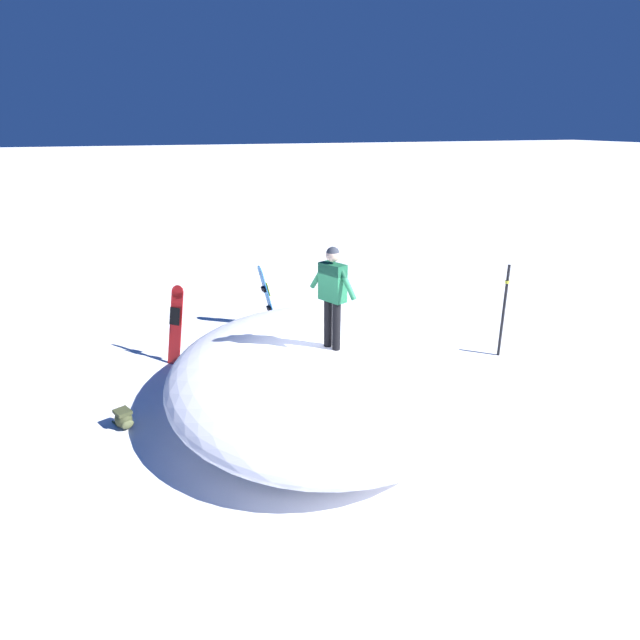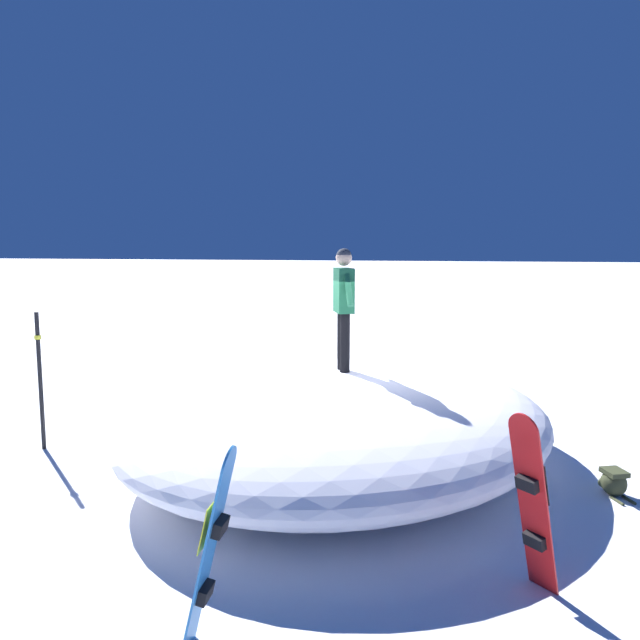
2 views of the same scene
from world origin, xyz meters
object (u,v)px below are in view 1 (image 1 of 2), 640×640
(trail_marker_pole, at_px, (504,309))
(snowboarder_standing, at_px, (332,288))
(snowboard_primary_upright, at_px, (176,323))
(snowboard_secondary_upright, at_px, (267,295))
(backpack_near, at_px, (124,419))

(trail_marker_pole, bearing_deg, snowboarder_standing, -76.86)
(snowboarder_standing, bearing_deg, snowboard_primary_upright, -143.00)
(snowboard_primary_upright, xyz_separation_m, trail_marker_pole, (2.08, 6.63, 0.22))
(trail_marker_pole, bearing_deg, snowboard_primary_upright, -107.40)
(snowboarder_standing, relative_size, trail_marker_pole, 0.85)
(snowboard_secondary_upright, bearing_deg, snowboard_primary_upright, -59.55)
(snowboard_secondary_upright, height_order, backpack_near, snowboard_secondary_upright)
(snowboard_primary_upright, distance_m, backpack_near, 2.79)
(snowboard_primary_upright, bearing_deg, trail_marker_pole, 72.60)
(snowboarder_standing, xyz_separation_m, snowboard_secondary_upright, (-4.44, -0.02, -1.44))
(backpack_near, bearing_deg, snowboard_primary_upright, 154.84)
(snowboard_primary_upright, bearing_deg, snowboard_secondary_upright, 120.45)
(snowboarder_standing, height_order, backpack_near, snowboarder_standing)
(snowboarder_standing, height_order, trail_marker_pole, snowboarder_standing)
(snowboarder_standing, relative_size, snowboard_secondary_upright, 1.10)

